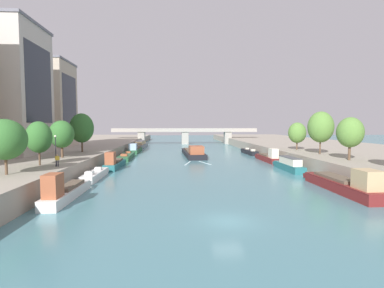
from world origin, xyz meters
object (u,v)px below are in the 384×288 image
at_px(moored_boat_left_far, 135,149).
at_px(tree_right_by_lamp, 321,127).
at_px(moored_boat_left_lone, 95,175).
at_px(lamppost_left_bank, 56,149).
at_px(barge_midriver, 193,152).
at_px(tree_left_by_lamp, 5,140).
at_px(moored_boat_right_midway, 344,184).
at_px(tree_left_end_of_row, 39,137).
at_px(tree_right_past_mid, 350,132).
at_px(moored_boat_right_near, 268,157).
at_px(tree_right_third, 297,133).
at_px(person_on_quay, 57,160).
at_px(moored_boat_left_upstream, 65,191).
at_px(tree_left_second, 82,128).
at_px(tree_left_third, 62,134).
at_px(moored_boat_right_upstream, 249,152).
at_px(bridge_far, 185,134).
at_px(moored_boat_left_end, 126,156).
at_px(moored_boat_left_downstream, 114,163).
at_px(moored_boat_right_end, 289,165).

bearing_deg(moored_boat_left_far, tree_right_by_lamp, -39.80).
height_order(moored_boat_left_lone, lamppost_left_bank, lamppost_left_bank).
relative_size(barge_midriver, moored_boat_left_lone, 2.17).
bearing_deg(tree_left_by_lamp, moored_boat_right_midway, 0.34).
bearing_deg(moored_boat_right_midway, tree_left_end_of_row, 169.68).
relative_size(tree_right_past_mid, lamppost_left_bank, 1.61).
bearing_deg(moored_boat_left_lone, moored_boat_right_near, 29.24).
bearing_deg(tree_right_third, person_on_quay, -151.69).
height_order(moored_boat_right_midway, tree_left_by_lamp, tree_left_by_lamp).
bearing_deg(tree_left_end_of_row, tree_right_by_lamp, 14.86).
xyz_separation_m(tree_left_by_lamp, lamppost_left_bank, (2.86, 6.08, -1.60)).
xyz_separation_m(moored_boat_left_upstream, tree_left_by_lamp, (-6.76, 1.34, 5.49)).
distance_m(tree_left_second, tree_right_past_mid, 48.72).
xyz_separation_m(moored_boat_right_midway, tree_left_third, (-39.04, 16.17, 5.50)).
relative_size(moored_boat_left_upstream, moored_boat_right_near, 0.95).
height_order(lamppost_left_bank, person_on_quay, lamppost_left_bank).
distance_m(tree_left_end_of_row, tree_left_third, 9.18).
xyz_separation_m(moored_boat_right_upstream, tree_left_by_lamp, (-39.16, -45.13, 5.85)).
bearing_deg(moored_boat_left_upstream, tree_left_second, 104.13).
relative_size(barge_midriver, moored_boat_right_upstream, 1.81).
bearing_deg(tree_left_third, tree_right_past_mid, -7.78).
bearing_deg(tree_left_end_of_row, lamppost_left_bank, -23.88).
relative_size(moored_boat_left_lone, person_on_quay, 6.18).
relative_size(moored_boat_left_upstream, tree_right_third, 1.88).
xyz_separation_m(tree_left_end_of_row, bridge_far, (22.64, 79.84, -2.17)).
height_order(tree_left_by_lamp, tree_left_third, tree_left_third).
bearing_deg(moored_boat_left_end, moored_boat_right_near, -12.81).
height_order(tree_left_end_of_row, lamppost_left_bank, tree_left_end_of_row).
xyz_separation_m(moored_boat_left_downstream, lamppost_left_bank, (-4.38, -15.13, 3.91)).
distance_m(tree_left_by_lamp, person_on_quay, 7.29).
xyz_separation_m(lamppost_left_bank, bridge_far, (20.01, 81.01, -0.63)).
bearing_deg(moored_boat_left_lone, tree_left_end_of_row, -150.19).
height_order(barge_midriver, tree_left_end_of_row, tree_left_end_of_row).
bearing_deg(tree_left_by_lamp, barge_midriver, 60.36).
bearing_deg(tree_right_by_lamp, tree_right_past_mid, -90.94).
distance_m(tree_left_third, tree_right_by_lamp, 46.11).
distance_m(moored_boat_right_upstream, tree_right_by_lamp, 27.56).
height_order(tree_left_by_lamp, tree_left_end_of_row, tree_left_by_lamp).
bearing_deg(moored_boat_right_midway, moored_boat_left_upstream, -177.19).
xyz_separation_m(tree_left_third, lamppost_left_bank, (3.18, -10.32, -1.64)).
bearing_deg(moored_boat_right_near, moored_boat_left_lone, -150.76).
bearing_deg(moored_boat_right_end, moored_boat_left_upstream, -150.60).
xyz_separation_m(tree_left_end_of_row, tree_right_third, (45.13, 21.43, -0.07)).
height_order(moored_boat_right_end, moored_boat_right_near, moored_boat_right_near).
bearing_deg(moored_boat_right_end, moored_boat_right_near, 88.35).
height_order(moored_boat_left_far, person_on_quay, person_on_quay).
bearing_deg(moored_boat_left_far, moored_boat_left_end, -89.56).
distance_m(moored_boat_right_upstream, lamppost_left_bank, 53.49).
bearing_deg(moored_boat_left_far, tree_left_by_lamp, -97.52).
bearing_deg(moored_boat_left_upstream, moored_boat_left_lone, 91.04).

